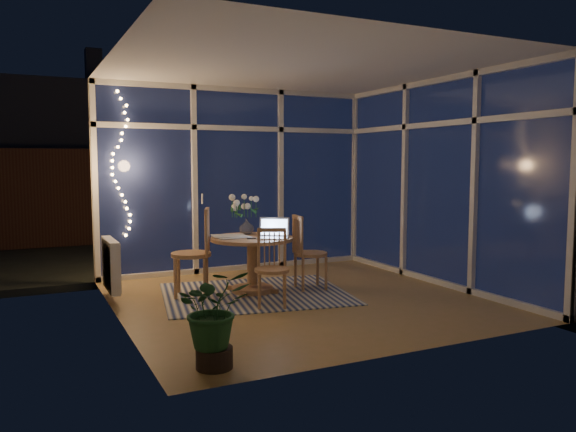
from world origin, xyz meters
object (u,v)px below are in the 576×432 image
object	(u,v)px
chair_right	(311,252)
chair_front	(272,268)
dining_table	(252,265)
flower_vase	(247,226)
laptop	(273,227)
potted_plant	(214,319)
chair_left	(191,252)

from	to	relation	value
chair_right	chair_front	world-z (taller)	chair_right
dining_table	flower_vase	distance (m)	0.53
dining_table	laptop	distance (m)	0.54
dining_table	potted_plant	world-z (taller)	potted_plant
dining_table	laptop	world-z (taller)	laptop
chair_right	chair_left	bearing A→B (deg)	87.36
chair_right	potted_plant	bearing A→B (deg)	145.16
chair_right	chair_front	bearing A→B (deg)	134.68
chair_left	laptop	bearing A→B (deg)	89.85
laptop	chair_left	bearing A→B (deg)	-168.72
dining_table	chair_front	size ratio (longest dim) A/B	1.15
chair_right	flower_vase	bearing A→B (deg)	64.51
chair_front	potted_plant	size ratio (longest dim) A/B	1.12
chair_right	potted_plant	distance (m)	2.77
chair_front	laptop	bearing A→B (deg)	88.78
dining_table	chair_left	xyz separation A→B (m)	(-0.71, 0.12, 0.19)
chair_left	chair_front	distance (m)	1.06
chair_left	potted_plant	distance (m)	2.35
laptop	potted_plant	world-z (taller)	laptop
dining_table	potted_plant	xyz separation A→B (m)	(-1.19, -2.17, 0.05)
chair_right	chair_front	distance (m)	0.95
laptop	flower_vase	size ratio (longest dim) A/B	1.68
flower_vase	laptop	bearing A→B (deg)	-75.67
chair_right	laptop	bearing A→B (deg)	105.03
potted_plant	laptop	bearing A→B (deg)	55.20
chair_front	laptop	size ratio (longest dim) A/B	2.41
flower_vase	chair_left	bearing A→B (deg)	-167.38
dining_table	chair_right	distance (m)	0.73
flower_vase	potted_plant	world-z (taller)	flower_vase
laptop	flower_vase	xyz separation A→B (m)	(-0.13, 0.50, -0.02)
dining_table	chair_front	world-z (taller)	chair_front
chair_left	flower_vase	size ratio (longest dim) A/B	4.96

